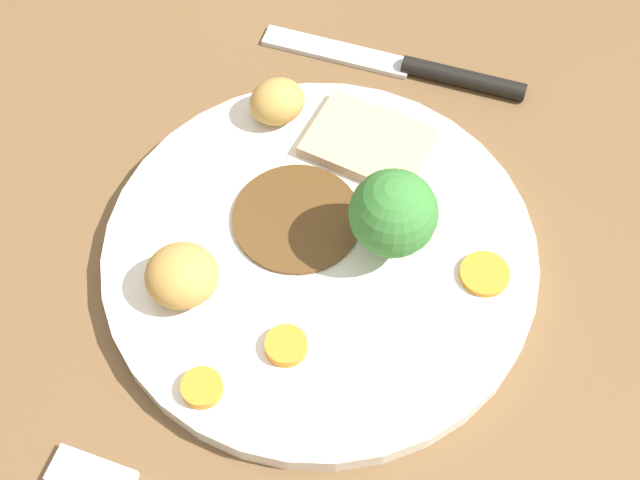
{
  "coord_description": "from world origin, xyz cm",
  "views": [
    {
      "loc": [
        -21.35,
        -10.52,
        49.43
      ],
      "look_at": [
        3.62,
        -1.99,
        6.0
      ],
      "focal_mm": 49.44,
      "sensor_mm": 36.0,
      "label": 1
    }
  ],
  "objects_px": {
    "meat_slice_main": "(368,142)",
    "roast_potato_right": "(277,101)",
    "carrot_coin_back": "(202,388)",
    "broccoli_floret": "(393,214)",
    "carrot_coin_front": "(286,346)",
    "dinner_plate": "(320,255)",
    "carrot_coin_side": "(485,274)",
    "roast_potato_left": "(182,275)",
    "knife": "(416,68)"
  },
  "relations": [
    {
      "from": "meat_slice_main",
      "to": "carrot_coin_back",
      "type": "relative_size",
      "value": 3.24
    },
    {
      "from": "roast_potato_left",
      "to": "knife",
      "type": "relative_size",
      "value": 0.22
    },
    {
      "from": "broccoli_floret",
      "to": "roast_potato_left",
      "type": "bearing_deg",
      "value": 122.02
    },
    {
      "from": "roast_potato_left",
      "to": "carrot_coin_front",
      "type": "height_order",
      "value": "roast_potato_left"
    },
    {
      "from": "carrot_coin_front",
      "to": "carrot_coin_back",
      "type": "height_order",
      "value": "same"
    },
    {
      "from": "roast_potato_left",
      "to": "knife",
      "type": "bearing_deg",
      "value": -20.18
    },
    {
      "from": "carrot_coin_back",
      "to": "carrot_coin_side",
      "type": "relative_size",
      "value": 0.78
    },
    {
      "from": "dinner_plate",
      "to": "carrot_coin_side",
      "type": "bearing_deg",
      "value": -81.87
    },
    {
      "from": "carrot_coin_back",
      "to": "broccoli_floret",
      "type": "xyz_separation_m",
      "value": [
        0.12,
        -0.07,
        0.03
      ]
    },
    {
      "from": "dinner_plate",
      "to": "carrot_coin_front",
      "type": "xyz_separation_m",
      "value": [
        -0.07,
        -0.0,
        0.01
      ]
    },
    {
      "from": "roast_potato_left",
      "to": "roast_potato_right",
      "type": "bearing_deg",
      "value": -2.68
    },
    {
      "from": "roast_potato_right",
      "to": "broccoli_floret",
      "type": "xyz_separation_m",
      "value": [
        -0.07,
        -0.1,
        0.02
      ]
    },
    {
      "from": "meat_slice_main",
      "to": "carrot_coin_front",
      "type": "bearing_deg",
      "value": 179.71
    },
    {
      "from": "dinner_plate",
      "to": "carrot_coin_side",
      "type": "xyz_separation_m",
      "value": [
        0.01,
        -0.1,
        0.01
      ]
    },
    {
      "from": "meat_slice_main",
      "to": "broccoli_floret",
      "type": "relative_size",
      "value": 1.18
    },
    {
      "from": "carrot_coin_front",
      "to": "broccoli_floret",
      "type": "height_order",
      "value": "broccoli_floret"
    },
    {
      "from": "dinner_plate",
      "to": "roast_potato_right",
      "type": "xyz_separation_m",
      "value": [
        0.09,
        0.06,
        0.02
      ]
    },
    {
      "from": "meat_slice_main",
      "to": "carrot_coin_side",
      "type": "distance_m",
      "value": 0.11
    },
    {
      "from": "dinner_plate",
      "to": "broccoli_floret",
      "type": "relative_size",
      "value": 4.16
    },
    {
      "from": "roast_potato_left",
      "to": "carrot_coin_side",
      "type": "height_order",
      "value": "roast_potato_left"
    },
    {
      "from": "carrot_coin_back",
      "to": "carrot_coin_side",
      "type": "height_order",
      "value": "carrot_coin_back"
    },
    {
      "from": "carrot_coin_front",
      "to": "meat_slice_main",
      "type": "bearing_deg",
      "value": -0.29
    },
    {
      "from": "meat_slice_main",
      "to": "carrot_coin_front",
      "type": "xyz_separation_m",
      "value": [
        -0.15,
        0.0,
        -0.0
      ]
    },
    {
      "from": "dinner_plate",
      "to": "carrot_coin_back",
      "type": "distance_m",
      "value": 0.11
    },
    {
      "from": "roast_potato_left",
      "to": "carrot_coin_back",
      "type": "xyz_separation_m",
      "value": [
        -0.05,
        -0.03,
        -0.01
      ]
    },
    {
      "from": "carrot_coin_side",
      "to": "roast_potato_right",
      "type": "bearing_deg",
      "value": 64.7
    },
    {
      "from": "broccoli_floret",
      "to": "knife",
      "type": "xyz_separation_m",
      "value": [
        0.15,
        0.02,
        -0.05
      ]
    },
    {
      "from": "carrot_coin_back",
      "to": "carrot_coin_side",
      "type": "distance_m",
      "value": 0.17
    },
    {
      "from": "roast_potato_right",
      "to": "carrot_coin_front",
      "type": "bearing_deg",
      "value": -158.14
    },
    {
      "from": "carrot_coin_front",
      "to": "carrot_coin_back",
      "type": "relative_size",
      "value": 1.05
    },
    {
      "from": "roast_potato_right",
      "to": "knife",
      "type": "relative_size",
      "value": 0.19
    },
    {
      "from": "meat_slice_main",
      "to": "roast_potato_left",
      "type": "distance_m",
      "value": 0.15
    },
    {
      "from": "roast_potato_right",
      "to": "carrot_coin_back",
      "type": "height_order",
      "value": "roast_potato_right"
    },
    {
      "from": "dinner_plate",
      "to": "meat_slice_main",
      "type": "distance_m",
      "value": 0.08
    },
    {
      "from": "meat_slice_main",
      "to": "roast_potato_right",
      "type": "distance_m",
      "value": 0.06
    },
    {
      "from": "knife",
      "to": "broccoli_floret",
      "type": "bearing_deg",
      "value": 98.32
    },
    {
      "from": "roast_potato_left",
      "to": "carrot_coin_side",
      "type": "distance_m",
      "value": 0.17
    },
    {
      "from": "carrot_coin_side",
      "to": "dinner_plate",
      "type": "bearing_deg",
      "value": 98.13
    },
    {
      "from": "carrot_coin_side",
      "to": "broccoli_floret",
      "type": "bearing_deg",
      "value": 89.4
    },
    {
      "from": "carrot_coin_back",
      "to": "knife",
      "type": "bearing_deg",
      "value": -9.51
    },
    {
      "from": "meat_slice_main",
      "to": "carrot_coin_back",
      "type": "height_order",
      "value": "meat_slice_main"
    },
    {
      "from": "carrot_coin_front",
      "to": "carrot_coin_back",
      "type": "distance_m",
      "value": 0.05
    },
    {
      "from": "broccoli_floret",
      "to": "dinner_plate",
      "type": "bearing_deg",
      "value": 110.49
    },
    {
      "from": "carrot_coin_back",
      "to": "carrot_coin_side",
      "type": "xyz_separation_m",
      "value": [
        0.12,
        -0.13,
        -0.0
      ]
    },
    {
      "from": "carrot_coin_front",
      "to": "broccoli_floret",
      "type": "distance_m",
      "value": 0.09
    },
    {
      "from": "broccoli_floret",
      "to": "carrot_coin_back",
      "type": "bearing_deg",
      "value": 149.69
    },
    {
      "from": "roast_potato_right",
      "to": "carrot_coin_side",
      "type": "bearing_deg",
      "value": -115.3
    },
    {
      "from": "roast_potato_left",
      "to": "carrot_coin_front",
      "type": "bearing_deg",
      "value": -103.6
    },
    {
      "from": "carrot_coin_front",
      "to": "broccoli_floret",
      "type": "bearing_deg",
      "value": -23.52
    },
    {
      "from": "dinner_plate",
      "to": "roast_potato_right",
      "type": "bearing_deg",
      "value": 33.97
    }
  ]
}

